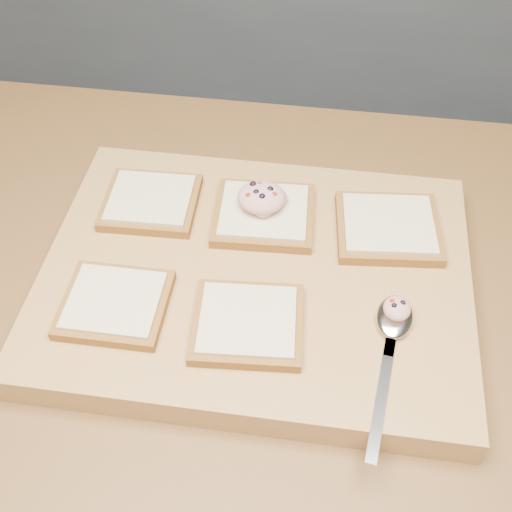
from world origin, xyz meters
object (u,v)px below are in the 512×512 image
at_px(cutting_board, 256,278).
at_px(bread_far_center, 264,214).
at_px(spoon, 393,328).
at_px(tuna_salad_dollop, 262,197).

distance_m(cutting_board, bread_far_center, 0.09).
relative_size(cutting_board, bread_far_center, 3.89).
height_order(cutting_board, bread_far_center, bread_far_center).
bearing_deg(cutting_board, spoon, -23.30).
xyz_separation_m(bread_far_center, spoon, (0.16, -0.15, -0.00)).
relative_size(bread_far_center, tuna_salad_dollop, 2.16).
distance_m(tuna_salad_dollop, spoon, 0.23).
bearing_deg(spoon, bread_far_center, 137.01).
relative_size(cutting_board, tuna_salad_dollop, 8.38).
distance_m(cutting_board, tuna_salad_dollop, 0.10).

